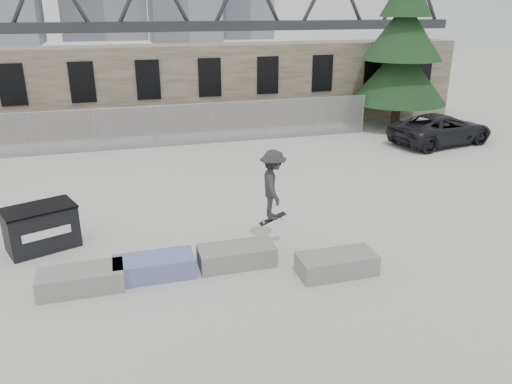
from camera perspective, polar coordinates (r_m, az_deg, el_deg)
The scene contains 12 objects.
ground at distance 13.21m, azimuth -6.21°, elevation -8.85°, with size 120.00×120.00×0.00m, color beige.
stone_wall at distance 28.00m, azimuth -12.34°, elevation 11.45°, with size 36.00×2.58×4.50m.
chainlink_fence at distance 24.56m, azimuth -11.46°, elevation 7.38°, with size 22.06×0.06×2.02m.
planter_far_left at distance 12.87m, azimuth -19.36°, elevation -9.36°, with size 2.00×0.90×0.53m.
planter_center_left at distance 12.98m, azimuth -11.57°, elevation -8.28°, with size 2.00×0.90×0.53m.
planter_center_right at distance 13.26m, azimuth -2.23°, elevation -7.19°, with size 2.00×0.90×0.53m.
planter_offset at distance 13.01m, azimuth 9.21°, elevation -8.04°, with size 2.00×0.90×0.53m.
dumpster at distance 15.24m, azimuth -23.35°, elevation -3.74°, with size 2.17×1.75×1.24m.
spruce_tree at distance 29.01m, azimuth 16.42°, elevation 15.93°, with size 5.22×5.22×11.50m.
truss_bridge at distance 67.46m, azimuth -6.17°, elevation 18.45°, with size 70.00×3.00×9.80m.
suv at distance 26.42m, azimuth 20.42°, elevation 6.76°, with size 2.46×5.34×1.49m, color black.
skateboarder at distance 13.66m, azimuth 1.96°, elevation 0.81°, with size 0.94×1.38×2.13m.
Camera 1 is at (-1.78, -11.39, 6.45)m, focal length 35.00 mm.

